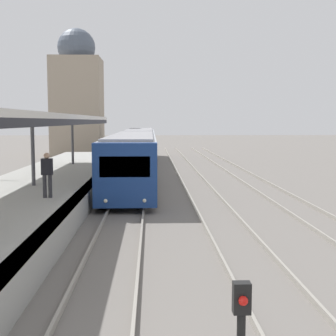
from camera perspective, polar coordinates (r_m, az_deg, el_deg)
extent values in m
cube|color=beige|center=(21.15, -16.27, 6.00)|extent=(4.00, 25.78, 0.20)
cube|color=black|center=(20.76, -10.97, 5.53)|extent=(0.08, 25.78, 0.24)
cylinder|color=#47474C|center=(21.19, -16.15, 1.82)|extent=(0.16, 0.16, 2.89)
cylinder|color=#47474C|center=(31.28, -11.56, 3.12)|extent=(0.16, 0.16, 2.89)
cylinder|color=#2D2D33|center=(17.80, -14.80, -2.17)|extent=(0.14, 0.14, 0.85)
cylinder|color=#2D2D33|center=(17.76, -14.17, -2.17)|extent=(0.14, 0.14, 0.85)
cube|color=black|center=(17.70, -14.54, 0.16)|extent=(0.40, 0.22, 0.60)
sphere|color=tan|center=(17.66, -14.58, 1.46)|extent=(0.22, 0.22, 0.22)
cube|color=navy|center=(18.84, -5.23, -0.85)|extent=(2.57, 0.70, 2.58)
cube|color=black|center=(18.47, -5.30, 0.15)|extent=(2.00, 0.04, 0.83)
sphere|color=#EFEACC|center=(18.70, -7.63, -4.00)|extent=(0.16, 0.16, 0.16)
sphere|color=#EFEACC|center=(18.61, -2.89, -4.00)|extent=(0.16, 0.16, 0.16)
cube|color=#A8ADB7|center=(26.98, -4.28, 1.15)|extent=(2.57, 15.69, 2.58)
cube|color=gray|center=(26.91, -4.30, 4.02)|extent=(2.26, 15.37, 0.12)
cube|color=black|center=(26.96, -4.28, 1.75)|extent=(2.59, 14.43, 0.67)
cylinder|color=black|center=(22.14, -7.59, -3.05)|extent=(0.12, 0.70, 0.70)
cylinder|color=black|center=(22.04, -1.92, -3.05)|extent=(0.12, 0.70, 0.70)
cylinder|color=black|center=(32.22, -5.85, -0.28)|extent=(0.12, 0.70, 0.70)
cylinder|color=black|center=(32.15, -1.97, -0.27)|extent=(0.12, 0.70, 0.70)
cube|color=#A8ADB7|center=(42.98, -3.45, 2.86)|extent=(2.57, 15.69, 2.58)
cube|color=gray|center=(42.93, -3.46, 4.67)|extent=(2.26, 15.37, 0.12)
cube|color=black|center=(42.96, -3.46, 3.24)|extent=(2.59, 14.43, 0.67)
cylinder|color=black|center=(38.02, -5.27, 0.64)|extent=(0.12, 0.70, 0.70)
cylinder|color=black|center=(37.96, -1.98, 0.66)|extent=(0.12, 0.70, 0.70)
cylinder|color=black|center=(48.17, -4.60, 1.72)|extent=(0.12, 0.70, 0.70)
cylinder|color=black|center=(48.13, -2.00, 1.73)|extent=(0.12, 0.70, 0.70)
cube|color=black|center=(5.53, 8.97, -15.36)|extent=(0.20, 0.14, 0.36)
sphere|color=red|center=(5.45, 9.16, -15.70)|extent=(0.11, 0.11, 0.11)
cube|color=gray|center=(51.58, -10.96, 7.29)|extent=(5.19, 5.19, 10.40)
sphere|color=#4C5666|center=(52.14, -11.10, 14.22)|extent=(3.99, 3.99, 3.99)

